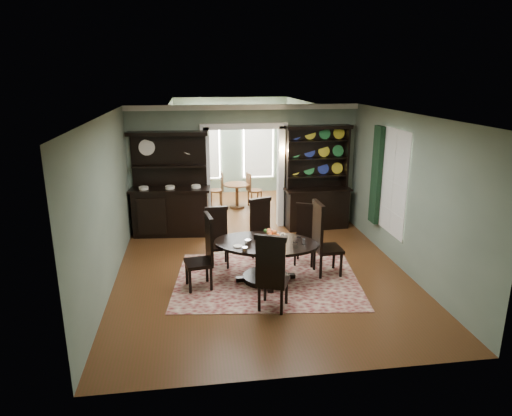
% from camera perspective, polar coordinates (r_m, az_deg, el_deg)
% --- Properties ---
extents(room, '(5.51, 6.01, 3.01)m').
position_cam_1_polar(room, '(8.23, 0.90, 1.57)').
color(room, '#572B16').
rests_on(room, ground).
extents(parlor, '(3.51, 3.50, 3.01)m').
position_cam_1_polar(parlor, '(13.57, -2.74, 7.21)').
color(parlor, '#572B16').
rests_on(parlor, ground).
extents(doorway_trim, '(2.08, 0.25, 2.57)m').
position_cam_1_polar(doorway_trim, '(11.08, -1.50, 5.66)').
color(doorway_trim, white).
rests_on(doorway_trim, floor).
extents(right_window, '(0.15, 1.47, 2.12)m').
position_cam_1_polar(right_window, '(9.81, 15.82, 3.53)').
color(right_window, white).
rests_on(right_window, wall_right).
extents(wall_sconce, '(0.27, 0.21, 0.21)m').
position_cam_1_polar(wall_sconce, '(11.03, 3.53, 7.02)').
color(wall_sconce, '#C68734').
rests_on(wall_sconce, back_wall_right).
extents(rug, '(3.62, 2.88, 0.01)m').
position_cam_1_polar(rug, '(8.58, 1.38, -8.96)').
color(rug, maroon).
rests_on(rug, floor).
extents(dining_table, '(2.17, 2.17, 0.75)m').
position_cam_1_polar(dining_table, '(8.38, 1.23, -5.76)').
color(dining_table, black).
rests_on(dining_table, rug).
extents(centerpiece, '(1.32, 0.85, 0.22)m').
position_cam_1_polar(centerpiece, '(8.28, 1.87, -3.88)').
color(centerpiece, silver).
rests_on(centerpiece, dining_table).
extents(chair_far_left, '(0.46, 0.44, 1.19)m').
position_cam_1_polar(chair_far_left, '(9.06, -4.85, -3.39)').
color(chair_far_left, black).
rests_on(chair_far_left, rug).
extents(chair_far_mid, '(0.59, 0.57, 1.27)m').
position_cam_1_polar(chair_far_mid, '(9.31, 0.77, -2.47)').
color(chair_far_mid, black).
rests_on(chair_far_mid, rug).
extents(chair_far_right, '(0.58, 0.57, 1.21)m').
position_cam_1_polar(chair_far_right, '(9.20, 6.30, -3.02)').
color(chair_far_right, black).
rests_on(chair_far_right, rug).
extents(chair_end_left, '(0.54, 0.57, 1.35)m').
position_cam_1_polar(chair_end_left, '(8.10, -6.48, -5.26)').
color(chair_end_left, black).
rests_on(chair_end_left, rug).
extents(chair_end_right, '(0.52, 0.55, 1.43)m').
position_cam_1_polar(chair_end_right, '(8.63, 8.31, -3.63)').
color(chair_end_right, black).
rests_on(chair_end_right, rug).
extents(chair_near, '(0.64, 0.62, 1.33)m').
position_cam_1_polar(chair_near, '(7.25, 1.97, -7.91)').
color(chair_near, black).
rests_on(chair_near, rug).
extents(sideboard, '(1.89, 0.81, 2.43)m').
position_cam_1_polar(sideboard, '(10.91, -10.61, 1.07)').
color(sideboard, black).
rests_on(sideboard, floor).
extents(welsh_dresser, '(1.64, 0.68, 2.51)m').
position_cam_1_polar(welsh_dresser, '(11.30, 7.59, 2.07)').
color(welsh_dresser, black).
rests_on(welsh_dresser, floor).
extents(parlor_table, '(0.75, 0.75, 0.69)m').
position_cam_1_polar(parlor_table, '(12.97, -2.39, 1.99)').
color(parlor_table, '#503416').
rests_on(parlor_table, parlor_floor).
extents(parlor_chair_left, '(0.43, 0.42, 1.00)m').
position_cam_1_polar(parlor_chair_left, '(13.12, -4.76, 2.47)').
color(parlor_chair_left, '#503416').
rests_on(parlor_chair_left, parlor_floor).
extents(parlor_chair_right, '(0.45, 0.44, 0.99)m').
position_cam_1_polar(parlor_chair_right, '(13.02, -0.44, 2.42)').
color(parlor_chair_right, '#503416').
rests_on(parlor_chair_right, parlor_floor).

